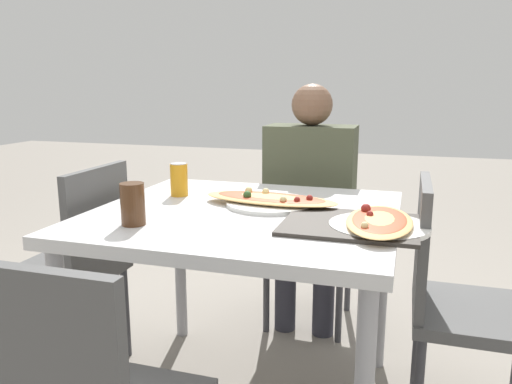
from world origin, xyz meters
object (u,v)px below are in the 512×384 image
object	(u,v)px
chair_side_left	(75,261)
pizza_main	(270,200)
chair_far_seated	(313,223)
drink_glass	(133,204)
dining_table	(245,233)
soda_can	(179,180)
pizza_second	(379,223)
person_seated	(310,190)
chair_side_right	(456,295)

from	to	relation	value
chair_side_left	pizza_main	distance (m)	0.81
chair_far_seated	drink_glass	size ratio (longest dim) A/B	6.62
dining_table	soda_can	world-z (taller)	soda_can
chair_far_seated	chair_side_left	xyz separation A→B (m)	(-0.78, -0.79, 0.00)
pizza_second	soda_can	bearing A→B (deg)	162.68
person_seated	drink_glass	world-z (taller)	person_seated
dining_table	chair_side_right	xyz separation A→B (m)	(0.69, 0.09, -0.17)
person_seated	soda_can	size ratio (longest dim) A/B	9.22
dining_table	pizza_second	world-z (taller)	pizza_second
pizza_main	soda_can	bearing A→B (deg)	172.36
chair_side_right	pizza_main	size ratio (longest dim) A/B	1.70
person_seated	soda_can	world-z (taller)	person_seated
dining_table	drink_glass	xyz separation A→B (m)	(-0.27, -0.26, 0.14)
chair_side_right	soda_can	world-z (taller)	soda_can
drink_glass	chair_side_left	bearing A→B (deg)	148.38
person_seated	dining_table	bearing A→B (deg)	82.34
chair_far_seated	person_seated	world-z (taller)	person_seated
chair_side_left	person_seated	distance (m)	1.06
pizza_main	pizza_second	size ratio (longest dim) A/B	1.29
chair_side_left	soda_can	bearing A→B (deg)	-68.93
chair_far_seated	chair_side_left	world-z (taller)	same
dining_table	soda_can	distance (m)	0.37
soda_can	pizza_main	bearing A→B (deg)	-7.64
drink_glass	dining_table	bearing A→B (deg)	44.51
chair_side_right	pizza_second	distance (m)	0.41
chair_far_seated	pizza_second	distance (m)	0.99
chair_far_seated	soda_can	distance (m)	0.82
chair_far_seated	chair_side_right	distance (m)	0.93
chair_side_right	pizza_second	size ratio (longest dim) A/B	2.19
person_seated	pizza_main	xyz separation A→B (m)	(-0.03, -0.58, 0.08)
person_seated	chair_side_right	bearing A→B (deg)	135.40
drink_glass	chair_far_seated	bearing A→B (deg)	71.21
chair_far_seated	chair_side_right	xyz separation A→B (m)	(0.60, -0.70, 0.00)
dining_table	pizza_main	xyz separation A→B (m)	(0.06, 0.10, 0.10)
dining_table	pizza_main	distance (m)	0.15
person_seated	soda_can	xyz separation A→B (m)	(-0.40, -0.53, 0.12)
pizza_main	soda_can	distance (m)	0.38
chair_far_seated	pizza_main	xyz separation A→B (m)	(-0.03, -0.70, 0.27)
pizza_second	chair_side_right	bearing A→B (deg)	35.73
chair_side_left	soda_can	size ratio (longest dim) A/B	6.81
dining_table	chair_side_left	xyz separation A→B (m)	(-0.69, -0.00, -0.17)
pizza_second	chair_far_seated	bearing A→B (deg)	111.96
person_seated	pizza_second	bearing A→B (deg)	114.77
pizza_main	drink_glass	bearing A→B (deg)	-132.56
chair_side_right	pizza_main	bearing A→B (deg)	-90.84
chair_far_seated	pizza_main	world-z (taller)	chair_far_seated
chair_far_seated	pizza_second	bearing A→B (deg)	111.96
chair_side_left	person_seated	xyz separation A→B (m)	(0.78, 0.68, 0.19)
chair_side_left	chair_side_right	bearing A→B (deg)	-86.38
chair_side_left	chair_side_right	world-z (taller)	same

